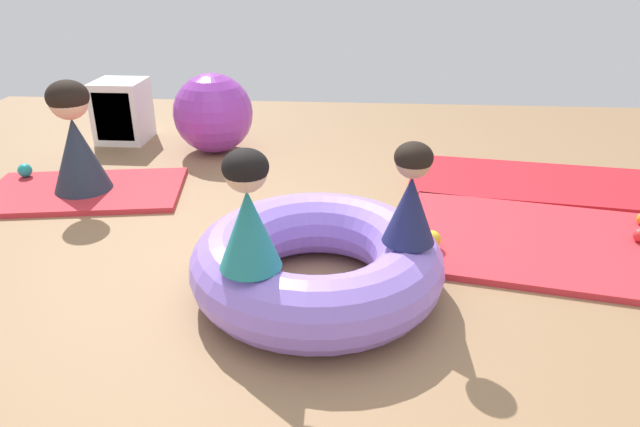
{
  "coord_description": "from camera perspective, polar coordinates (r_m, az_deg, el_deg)",
  "views": [
    {
      "loc": [
        0.34,
        -2.71,
        1.64
      ],
      "look_at": [
        0.13,
        0.06,
        0.36
      ],
      "focal_mm": 32.29,
      "sensor_mm": 36.0,
      "label": 1
    }
  ],
  "objects": [
    {
      "name": "gym_mat_front",
      "position": [
        4.69,
        20.15,
        2.91
      ],
      "size": [
        1.93,
        1.1,
        0.04
      ],
      "primitive_type": "cube",
      "rotation": [
        0.0,
        0.0,
        -0.14
      ],
      "color": "red",
      "rests_on": "ground"
    },
    {
      "name": "child_in_navy",
      "position": [
        2.73,
        9.01,
        1.85
      ],
      "size": [
        0.36,
        0.36,
        0.5
      ],
      "rotation": [
        0.0,
        0.0,
        2.39
      ],
      "color": "navy",
      "rests_on": "inflatable_cushion"
    },
    {
      "name": "storage_cube",
      "position": [
        5.7,
        -19.09,
        9.52
      ],
      "size": [
        0.44,
        0.44,
        0.56
      ],
      "color": "white",
      "rests_on": "ground"
    },
    {
      "name": "play_ball_yellow",
      "position": [
        3.44,
        11.0,
        -2.56
      ],
      "size": [
        0.11,
        0.11,
        0.11
      ],
      "primitive_type": "sphere",
      "color": "yellow",
      "rests_on": "gym_mat_center_rear"
    },
    {
      "name": "gym_mat_center_rear",
      "position": [
        3.75,
        20.67,
        -2.64
      ],
      "size": [
        1.74,
        1.42,
        0.04
      ],
      "primitive_type": "cube",
      "rotation": [
        0.0,
        0.0,
        -0.19
      ],
      "color": "red",
      "rests_on": "ground"
    },
    {
      "name": "exercise_ball_large",
      "position": [
        5.16,
        -10.53,
        9.73
      ],
      "size": [
        0.69,
        0.69,
        0.69
      ],
      "primitive_type": "sphere",
      "color": "purple",
      "rests_on": "ground"
    },
    {
      "name": "ground_plane",
      "position": [
        3.19,
        -2.49,
        -6.34
      ],
      "size": [
        8.0,
        8.0,
        0.0
      ],
      "primitive_type": "plane",
      "color": "#93704C"
    },
    {
      "name": "child_in_teal",
      "position": [
        2.48,
        -7.16,
        0.17
      ],
      "size": [
        0.34,
        0.34,
        0.55
      ],
      "rotation": [
        0.0,
        0.0,
        1.33
      ],
      "color": "teal",
      "rests_on": "inflatable_cushion"
    },
    {
      "name": "adult_seated",
      "position": [
        4.46,
        -23.11,
        6.88
      ],
      "size": [
        0.47,
        0.47,
        0.8
      ],
      "rotation": [
        0.0,
        0.0,
        2.98
      ],
      "color": "#232D3D",
      "rests_on": "gym_mat_near_left"
    },
    {
      "name": "play_ball_teal",
      "position": [
        5.0,
        -27.2,
        3.83
      ],
      "size": [
        0.1,
        0.1,
        0.1
      ],
      "primitive_type": "sphere",
      "color": "teal",
      "rests_on": "gym_mat_near_left"
    },
    {
      "name": "inflatable_cushion",
      "position": [
        2.97,
        -0.29,
        -4.87
      ],
      "size": [
        1.3,
        1.3,
        0.36
      ],
      "primitive_type": "torus",
      "color": "#9975EA",
      "rests_on": "ground"
    },
    {
      "name": "gym_mat_near_left",
      "position": [
        4.58,
        -22.27,
        2.04
      ],
      "size": [
        1.51,
        1.02,
        0.04
      ],
      "primitive_type": "cube",
      "rotation": [
        0.0,
        0.0,
        0.16
      ],
      "color": "red",
      "rests_on": "ground"
    }
  ]
}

